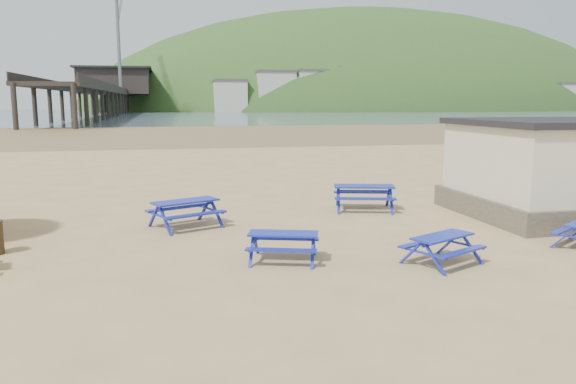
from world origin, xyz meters
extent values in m
plane|color=tan|center=(0.00, 0.00, 0.00)|extent=(400.00, 400.00, 0.00)
plane|color=olive|center=(0.00, 55.00, 0.00)|extent=(400.00, 400.00, 0.00)
plane|color=#4B5D6B|center=(0.00, 170.00, 0.01)|extent=(400.00, 400.00, 0.00)
cube|color=#1A2EA0|center=(-2.25, 1.77, 0.78)|extent=(2.07, 1.49, 0.05)
cube|color=#1A2EA0|center=(-2.52, 2.36, 0.48)|extent=(1.87, 1.05, 0.05)
cube|color=#1A2EA0|center=(-1.99, 1.18, 0.48)|extent=(1.87, 1.05, 0.05)
cube|color=#1A2EA0|center=(3.87, 3.16, 0.83)|extent=(2.18, 1.32, 0.06)
cube|color=#1A2EA0|center=(4.06, 3.82, 0.51)|extent=(2.05, 0.83, 0.06)
cube|color=#1A2EA0|center=(3.69, 2.50, 0.51)|extent=(2.05, 0.83, 0.06)
cube|color=#1A2EA0|center=(-0.15, -2.37, 0.66)|extent=(1.74, 1.10, 0.05)
cube|color=#1A2EA0|center=(0.01, -1.86, 0.41)|extent=(1.62, 0.71, 0.05)
cube|color=#1A2EA0|center=(-0.32, -2.89, 0.41)|extent=(1.62, 0.71, 0.05)
cube|color=#1A2EA0|center=(3.38, -3.40, 0.65)|extent=(1.72, 1.27, 0.04)
cube|color=#1A2EA0|center=(3.15, -2.92, 0.40)|extent=(1.55, 0.90, 0.04)
cube|color=#1A2EA0|center=(3.61, -3.89, 0.40)|extent=(1.55, 0.90, 0.04)
cube|color=#1A2EA0|center=(7.45, -2.39, 0.39)|extent=(1.44, 1.02, 0.04)
cube|color=#665B4C|center=(10.50, 1.00, 0.35)|extent=(7.40, 5.40, 0.70)
cube|color=black|center=(-18.00, 175.00, 6.00)|extent=(9.00, 220.00, 0.60)
cube|color=black|center=(-18.00, 186.00, 10.00)|extent=(22.00, 30.00, 8.00)
cube|color=black|center=(-18.00, 186.00, 14.30)|extent=(24.00, 32.00, 0.60)
cylinder|color=slate|center=(-15.00, 164.00, 20.00)|extent=(1.00, 1.00, 28.00)
cube|color=slate|center=(-15.00, 178.00, 33.00)|extent=(0.60, 25.63, 12.38)
ellipsoid|color=#2D4C1E|center=(90.00, 230.00, -10.00)|extent=(264.00, 144.00, 108.00)
camera|label=1|loc=(-2.82, -14.91, 3.73)|focal=35.00mm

